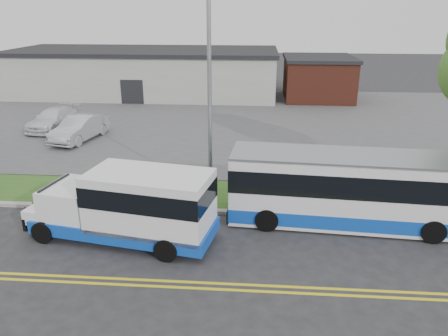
# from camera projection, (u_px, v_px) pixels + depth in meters

# --- Properties ---
(ground) EXTENTS (140.00, 140.00, 0.00)m
(ground) POSITION_uv_depth(u_px,v_px,m) (129.00, 222.00, 17.55)
(ground) COLOR #28282B
(ground) RESTS_ON ground
(lane_line_north) EXTENTS (70.00, 0.12, 0.01)m
(lane_line_north) POSITION_uv_depth(u_px,v_px,m) (95.00, 278.00, 13.95)
(lane_line_north) COLOR yellow
(lane_line_north) RESTS_ON ground
(lane_line_south) EXTENTS (70.00, 0.12, 0.01)m
(lane_line_south) POSITION_uv_depth(u_px,v_px,m) (92.00, 283.00, 13.67)
(lane_line_south) COLOR yellow
(lane_line_south) RESTS_ON ground
(curb) EXTENTS (80.00, 0.30, 0.15)m
(curb) POSITION_uv_depth(u_px,v_px,m) (136.00, 209.00, 18.55)
(curb) COLOR #9E9B93
(curb) RESTS_ON ground
(verge) EXTENTS (80.00, 3.30, 0.10)m
(verge) POSITION_uv_depth(u_px,v_px,m) (147.00, 192.00, 20.24)
(verge) COLOR #2B541C
(verge) RESTS_ON ground
(parking_lot) EXTENTS (80.00, 25.00, 0.10)m
(parking_lot) POSITION_uv_depth(u_px,v_px,m) (192.00, 119.00, 33.42)
(parking_lot) COLOR #4C4C4F
(parking_lot) RESTS_ON ground
(commercial_building) EXTENTS (25.40, 10.40, 4.35)m
(commercial_building) POSITION_uv_depth(u_px,v_px,m) (145.00, 72.00, 42.48)
(commercial_building) COLOR #9E9E99
(commercial_building) RESTS_ON ground
(brick_wing) EXTENTS (6.30, 7.30, 3.90)m
(brick_wing) POSITION_uv_depth(u_px,v_px,m) (318.00, 78.00, 40.40)
(brick_wing) COLOR brown
(brick_wing) RESTS_ON ground
(streetlight_near) EXTENTS (0.35, 1.53, 9.50)m
(streetlight_near) POSITION_uv_depth(u_px,v_px,m) (209.00, 82.00, 18.06)
(streetlight_near) COLOR gray
(streetlight_near) RESTS_ON verge
(shuttle_bus) EXTENTS (7.31, 3.46, 2.70)m
(shuttle_bus) POSITION_uv_depth(u_px,v_px,m) (133.00, 204.00, 15.77)
(shuttle_bus) COLOR #1045B5
(shuttle_bus) RESTS_ON ground
(transit_bus) EXTENTS (10.49, 3.13, 2.87)m
(transit_bus) POSITION_uv_depth(u_px,v_px,m) (363.00, 190.00, 16.92)
(transit_bus) COLOR white
(transit_bus) RESTS_ON ground
(parked_car_a) EXTENTS (2.59, 4.96, 1.56)m
(parked_car_a) POSITION_uv_depth(u_px,v_px,m) (80.00, 128.00, 27.79)
(parked_car_a) COLOR #B8BBC0
(parked_car_a) RESTS_ON parking_lot
(parked_car_b) EXTENTS (2.64, 5.07, 1.41)m
(parked_car_b) POSITION_uv_depth(u_px,v_px,m) (54.00, 119.00, 30.46)
(parked_car_b) COLOR white
(parked_car_b) RESTS_ON parking_lot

